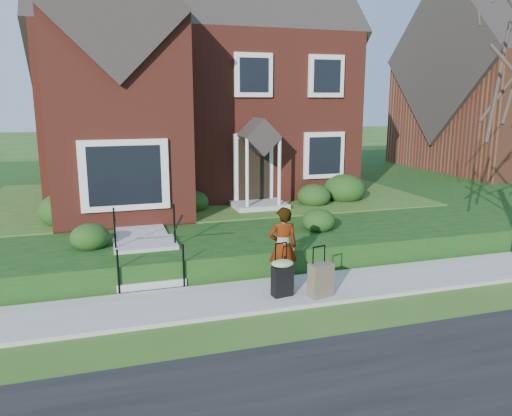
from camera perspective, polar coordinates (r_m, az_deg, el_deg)
name	(u,v)px	position (r m, az deg, el deg)	size (l,w,h in m)	color
ground	(282,294)	(10.26, 3.00, -9.84)	(120.00, 120.00, 0.00)	#2D5119
sidewalk	(282,293)	(10.24, 3.01, -9.64)	(60.00, 1.60, 0.08)	#9E9B93
terrace	(283,185)	(21.42, 3.06, 2.63)	(44.00, 20.00, 0.60)	#103B10
walkway	(137,218)	(14.31, -13.47, -1.15)	(1.20, 6.00, 0.06)	#9E9B93
main_house	(187,60)	(18.84, -7.95, 16.38)	(10.40, 10.20, 9.40)	maroon
front_steps	(147,257)	(11.31, -12.33, -5.45)	(1.40, 2.02, 1.50)	#9E9B93
foundation_shrubs	(231,199)	(14.60, -2.89, 1.04)	(9.99, 4.43, 0.98)	#163510
woman	(283,247)	(10.25, 3.08, -4.44)	(0.61, 0.40, 1.67)	#999999
suitcase_black	(282,276)	(9.84, 3.03, -7.72)	(0.49, 0.42, 1.07)	black
suitcase_olive	(321,280)	(9.91, 7.40, -8.14)	(0.51, 0.36, 1.01)	brown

